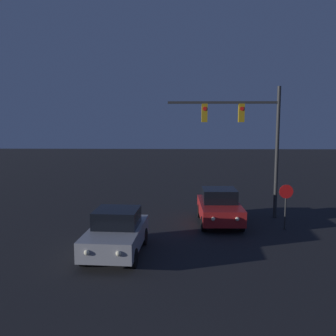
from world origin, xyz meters
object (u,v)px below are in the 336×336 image
(car_near, at_px, (116,233))
(car_far, at_px, (219,207))
(stop_sign, at_px, (286,199))
(traffic_signal_mast, at_px, (250,131))

(car_near, height_order, car_far, same)
(car_near, distance_m, stop_sign, 7.86)
(car_near, bearing_deg, traffic_signal_mast, -133.58)
(car_near, relative_size, stop_sign, 1.94)
(car_far, height_order, traffic_signal_mast, traffic_signal_mast)
(traffic_signal_mast, bearing_deg, car_far, -142.53)
(car_far, bearing_deg, stop_sign, 161.24)
(car_far, relative_size, traffic_signal_mast, 0.60)
(stop_sign, bearing_deg, traffic_signal_mast, 121.40)
(traffic_signal_mast, bearing_deg, car_near, -137.05)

